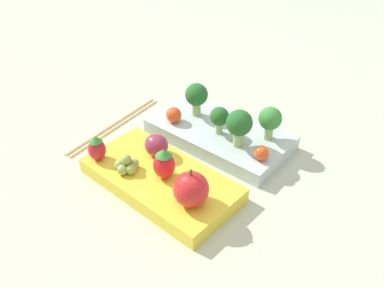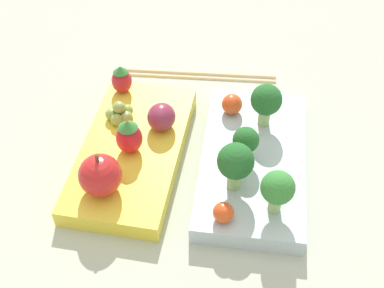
# 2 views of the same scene
# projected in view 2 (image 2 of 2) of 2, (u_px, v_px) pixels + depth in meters

# --- Properties ---
(ground_plane) EXTENTS (4.00, 4.00, 0.00)m
(ground_plane) POSITION_uv_depth(u_px,v_px,m) (192.00, 161.00, 0.64)
(ground_plane) COLOR #ADB7A3
(bento_box_savoury) EXTENTS (0.24, 0.15, 0.02)m
(bento_box_savoury) POSITION_uv_depth(u_px,v_px,m) (253.00, 162.00, 0.63)
(bento_box_savoury) COLOR silver
(bento_box_savoury) RESTS_ON ground_plane
(bento_box_fruit) EXTENTS (0.23, 0.14, 0.02)m
(bento_box_fruit) POSITION_uv_depth(u_px,v_px,m) (132.00, 151.00, 0.64)
(bento_box_fruit) COLOR yellow
(bento_box_fruit) RESTS_ON ground_plane
(broccoli_floret_0) EXTENTS (0.04, 0.04, 0.05)m
(broccoli_floret_0) POSITION_uv_depth(u_px,v_px,m) (278.00, 189.00, 0.54)
(broccoli_floret_0) COLOR #93B770
(broccoli_floret_0) RESTS_ON bento_box_savoury
(broccoli_floret_1) EXTENTS (0.04, 0.04, 0.06)m
(broccoli_floret_1) POSITION_uv_depth(u_px,v_px,m) (266.00, 101.00, 0.63)
(broccoli_floret_1) COLOR #93B770
(broccoli_floret_1) RESTS_ON bento_box_savoury
(broccoli_floret_2) EXTENTS (0.03, 0.03, 0.05)m
(broccoli_floret_2) POSITION_uv_depth(u_px,v_px,m) (246.00, 139.00, 0.60)
(broccoli_floret_2) COLOR #93B770
(broccoli_floret_2) RESTS_ON bento_box_savoury
(broccoli_floret_3) EXTENTS (0.04, 0.04, 0.06)m
(broccoli_floret_3) POSITION_uv_depth(u_px,v_px,m) (236.00, 163.00, 0.56)
(broccoli_floret_3) COLOR #93B770
(broccoli_floret_3) RESTS_ON bento_box_savoury
(cherry_tomato_0) EXTENTS (0.03, 0.03, 0.03)m
(cherry_tomato_0) POSITION_uv_depth(u_px,v_px,m) (232.00, 104.00, 0.66)
(cherry_tomato_0) COLOR #DB4C1E
(cherry_tomato_0) RESTS_ON bento_box_savoury
(cherry_tomato_1) EXTENTS (0.02, 0.02, 0.02)m
(cherry_tomato_1) POSITION_uv_depth(u_px,v_px,m) (223.00, 212.00, 0.55)
(cherry_tomato_1) COLOR #DB4C1E
(cherry_tomato_1) RESTS_ON bento_box_savoury
(apple) EXTENTS (0.05, 0.05, 0.06)m
(apple) POSITION_uv_depth(u_px,v_px,m) (100.00, 175.00, 0.57)
(apple) COLOR red
(apple) RESTS_ON bento_box_fruit
(strawberry_0) EXTENTS (0.03, 0.03, 0.04)m
(strawberry_0) POSITION_uv_depth(u_px,v_px,m) (122.00, 79.00, 0.68)
(strawberry_0) COLOR red
(strawberry_0) RESTS_ON bento_box_fruit
(strawberry_1) EXTENTS (0.03, 0.03, 0.05)m
(strawberry_1) POSITION_uv_depth(u_px,v_px,m) (129.00, 136.00, 0.61)
(strawberry_1) COLOR red
(strawberry_1) RESTS_ON bento_box_fruit
(plum) EXTENTS (0.04, 0.03, 0.03)m
(plum) POSITION_uv_depth(u_px,v_px,m) (161.00, 117.00, 0.64)
(plum) COLOR #892D47
(plum) RESTS_ON bento_box_fruit
(grape_cluster) EXTENTS (0.03, 0.04, 0.03)m
(grape_cluster) POSITION_uv_depth(u_px,v_px,m) (120.00, 113.00, 0.65)
(grape_cluster) COLOR #8EA84C
(grape_cluster) RESTS_ON bento_box_fruit
(chopsticks_pair) EXTENTS (0.06, 0.21, 0.01)m
(chopsticks_pair) POSITION_uv_depth(u_px,v_px,m) (201.00, 75.00, 0.75)
(chopsticks_pair) COLOR tan
(chopsticks_pair) RESTS_ON ground_plane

